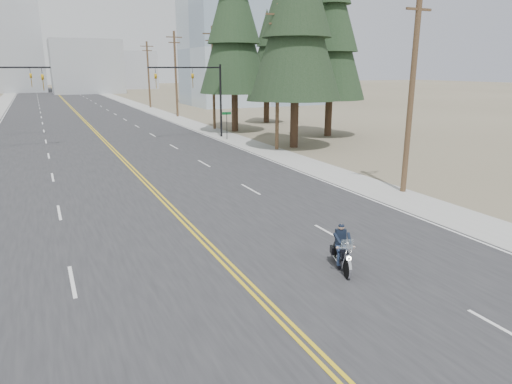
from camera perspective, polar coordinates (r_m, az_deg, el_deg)
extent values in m
plane|color=#776D56|center=(13.63, 1.39, -13.94)|extent=(400.00, 400.00, 0.00)
cube|color=#303033|center=(81.06, -21.80, 9.47)|extent=(20.00, 200.00, 0.01)
cube|color=#A5A5A0|center=(82.63, -13.74, 10.20)|extent=(3.00, 200.00, 0.01)
cylinder|color=black|center=(42.66, -29.10, 13.46)|extent=(7.00, 0.14, 0.14)
imported|color=#BF8C0C|center=(42.62, -25.15, 13.04)|extent=(0.21, 0.26, 1.30)
cylinder|color=black|center=(45.76, -4.43, 11.25)|extent=(0.20, 0.20, 7.00)
cylinder|color=black|center=(44.52, -8.87, 15.13)|extent=(7.00, 0.14, 0.14)
imported|color=#BF8C0C|center=(44.73, -7.95, 14.33)|extent=(0.21, 0.26, 1.30)
imported|color=#BF8C0C|center=(43.79, -12.45, 14.11)|extent=(0.21, 0.26, 1.30)
cylinder|color=black|center=(50.68, -29.22, 13.43)|extent=(6.00, 0.14, 0.14)
imported|color=#BF8C0C|center=(50.61, -26.36, 13.04)|extent=(0.21, 0.26, 1.30)
cylinder|color=black|center=(44.05, -3.67, 8.23)|extent=(0.06, 0.06, 2.60)
cube|color=#0C5926|center=(43.92, -3.69, 9.79)|extent=(0.90, 0.03, 0.25)
cylinder|color=brown|center=(25.84, 18.88, 11.90)|extent=(0.30, 0.30, 11.00)
cube|color=brown|center=(25.98, 19.68, 20.72)|extent=(1.60, 0.12, 0.12)
cylinder|color=brown|center=(38.09, 2.71, 13.87)|extent=(0.30, 0.30, 11.50)
cube|color=brown|center=(38.29, 2.81, 21.30)|extent=(2.20, 0.12, 0.12)
cube|color=brown|center=(38.23, 2.80, 20.25)|extent=(1.60, 0.12, 0.12)
cylinder|color=brown|center=(51.81, -5.34, 13.90)|extent=(0.30, 0.30, 11.00)
cube|color=brown|center=(51.92, -5.48, 19.09)|extent=(2.20, 0.12, 0.12)
cube|color=brown|center=(51.88, -5.46, 18.32)|extent=(1.60, 0.12, 0.12)
cylinder|color=brown|center=(66.09, -9.99, 14.24)|extent=(0.30, 0.30, 11.50)
cube|color=brown|center=(66.20, -10.20, 18.52)|extent=(2.20, 0.12, 0.12)
cube|color=brown|center=(66.17, -10.17, 17.91)|extent=(1.60, 0.12, 0.12)
cylinder|color=brown|center=(82.58, -13.28, 14.05)|extent=(0.30, 0.30, 11.00)
cube|color=brown|center=(82.65, -13.49, 17.30)|extent=(2.20, 0.12, 0.12)
cube|color=brown|center=(82.62, -13.46, 16.82)|extent=(1.60, 0.12, 0.12)
cube|color=#9EB5CC|center=(88.93, -0.54, 17.39)|extent=(24.00, 16.00, 20.00)
cube|color=#ADB2B7|center=(136.27, -20.43, 14.47)|extent=(18.00, 14.00, 14.00)
cube|color=#B7BCC6|center=(128.89, -4.97, 16.23)|extent=(16.00, 12.00, 18.00)
cube|color=#ADB2B7|center=(150.89, -29.08, 15.82)|extent=(20.00, 15.00, 26.00)
cube|color=#B7BCC6|center=(163.46, -15.17, 14.50)|extent=(14.00, 14.00, 12.00)
cylinder|color=#382619|center=(39.68, 4.80, 8.51)|extent=(0.79, 0.79, 4.06)
cone|color=black|center=(39.57, 5.08, 20.28)|extent=(7.68, 7.68, 12.19)
cylinder|color=#382619|center=(46.96, 9.02, 9.17)|extent=(0.80, 0.80, 3.67)
cone|color=black|center=(46.78, 9.41, 18.13)|extent=(6.87, 6.87, 11.00)
cone|color=black|center=(47.05, 9.59, 21.92)|extent=(5.16, 5.16, 8.25)
cylinder|color=#382619|center=(49.93, -2.66, 9.93)|extent=(0.71, 0.71, 4.08)
cone|color=#1B3118|center=(49.85, -2.78, 19.31)|extent=(7.34, 7.34, 12.24)
cylinder|color=#382619|center=(58.17, 1.31, 10.01)|extent=(0.63, 0.63, 2.70)
cone|color=black|center=(57.93, 1.35, 15.33)|extent=(5.03, 5.03, 8.09)
cone|color=black|center=(57.98, 1.36, 17.59)|extent=(3.78, 3.78, 6.07)
cone|color=black|center=(58.12, 1.38, 19.85)|extent=(2.52, 2.52, 4.32)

